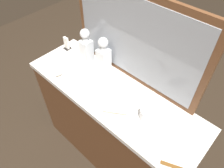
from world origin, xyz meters
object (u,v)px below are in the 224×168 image
at_px(porcelain_dish, 165,127).
at_px(tortoiseshell_comb, 174,167).
at_px(napkin_holder, 67,44).
at_px(silver_brush_rear, 116,109).
at_px(crystal_tumbler_center, 147,115).
at_px(silver_brush_far_left, 56,70).
at_px(crystal_decanter_far_right, 104,58).
at_px(crystal_decanter_center, 86,49).

relative_size(porcelain_dish, tortoiseshell_comb, 0.57).
xyz_separation_m(porcelain_dish, napkin_holder, (-1.03, 0.09, 0.04)).
bearing_deg(tortoiseshell_comb, silver_brush_rear, 172.74).
bearing_deg(napkin_holder, crystal_tumbler_center, -7.29).
distance_m(silver_brush_far_left, porcelain_dish, 0.89).
relative_size(crystal_tumbler_center, porcelain_dish, 1.11).
relative_size(crystal_decanter_far_right, crystal_decanter_center, 0.97).
xyz_separation_m(crystal_decanter_center, porcelain_dish, (0.79, -0.09, -0.11)).
xyz_separation_m(crystal_decanter_far_right, silver_brush_far_left, (-0.25, -0.26, -0.10)).
relative_size(crystal_decanter_center, silver_brush_rear, 1.75).
relative_size(tortoiseshell_comb, napkin_holder, 1.29).
bearing_deg(crystal_decanter_center, napkin_holder, -178.83).
distance_m(silver_brush_rear, silver_brush_far_left, 0.58).
xyz_separation_m(crystal_tumbler_center, tortoiseshell_comb, (0.29, -0.14, -0.04)).
distance_m(crystal_tumbler_center, napkin_holder, 0.93).
xyz_separation_m(crystal_decanter_center, crystal_tumbler_center, (0.67, -0.12, -0.08)).
distance_m(silver_brush_rear, napkin_holder, 0.76).
bearing_deg(tortoiseshell_comb, crystal_decanter_center, 164.57).
bearing_deg(tortoiseshell_comb, silver_brush_far_left, 178.56).
xyz_separation_m(crystal_decanter_center, napkin_holder, (-0.25, -0.01, -0.07)).
relative_size(crystal_decanter_center, napkin_holder, 2.66).
height_order(silver_brush_far_left, tortoiseshell_comb, silver_brush_far_left).
xyz_separation_m(silver_brush_rear, porcelain_dish, (0.30, 0.11, -0.01)).
relative_size(crystal_decanter_far_right, tortoiseshell_comb, 2.01).
xyz_separation_m(crystal_decanter_center, tortoiseshell_comb, (0.96, -0.26, -0.11)).
relative_size(silver_brush_far_left, porcelain_dish, 1.93).
xyz_separation_m(crystal_tumbler_center, napkin_holder, (-0.92, 0.12, 0.01)).
bearing_deg(crystal_decanter_far_right, crystal_tumbler_center, -15.84).
distance_m(silver_brush_rear, tortoiseshell_comb, 0.47).
xyz_separation_m(crystal_tumbler_center, silver_brush_far_left, (-0.76, -0.12, -0.03)).
distance_m(crystal_decanter_far_right, porcelain_dish, 0.65).
bearing_deg(silver_brush_far_left, silver_brush_rear, 3.30).
distance_m(crystal_decanter_far_right, silver_brush_rear, 0.41).
height_order(silver_brush_rear, silver_brush_far_left, same).
relative_size(crystal_decanter_far_right, silver_brush_rear, 1.70).
bearing_deg(porcelain_dish, napkin_holder, 175.09).
bearing_deg(tortoiseshell_comb, crystal_tumbler_center, 153.70).
height_order(crystal_tumbler_center, napkin_holder, napkin_holder).
bearing_deg(crystal_decanter_far_right, tortoiseshell_comb, -19.77).
bearing_deg(crystal_tumbler_center, crystal_decanter_far_right, 164.16).
relative_size(crystal_decanter_center, porcelain_dish, 3.61).
bearing_deg(crystal_decanter_far_right, silver_brush_rear, -34.69).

